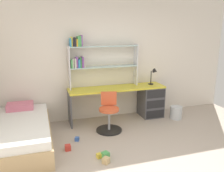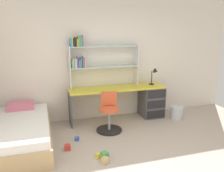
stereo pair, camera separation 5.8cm
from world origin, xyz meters
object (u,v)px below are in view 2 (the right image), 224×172
at_px(swivel_chair, 109,116).
at_px(bed_platform, 19,133).
at_px(waste_bin, 177,113).
at_px(toy_block_natural_2, 105,160).
at_px(toy_block_blue_4, 77,139).
at_px(toy_block_red_3, 67,147).
at_px(desk_lamp, 155,74).
at_px(bookshelf_hutch, 93,57).
at_px(toy_block_yellow_1, 98,156).
at_px(desk, 142,99).
at_px(toy_block_green_0, 105,155).

bearing_deg(swivel_chair, bed_platform, -174.42).
height_order(swivel_chair, waste_bin, swivel_chair).
height_order(swivel_chair, bed_platform, swivel_chair).
height_order(toy_block_natural_2, toy_block_blue_4, toy_block_natural_2).
height_order(waste_bin, toy_block_blue_4, waste_bin).
bearing_deg(swivel_chair, toy_block_red_3, -147.91).
bearing_deg(toy_block_natural_2, desk_lamp, 45.29).
bearing_deg(bed_platform, bookshelf_hutch, 27.89).
distance_m(bed_platform, toy_block_blue_4, 1.01).
bearing_deg(toy_block_yellow_1, toy_block_red_3, 138.57).
relative_size(desk, toy_block_natural_2, 22.38).
distance_m(desk_lamp, toy_block_yellow_1, 2.44).
xyz_separation_m(bookshelf_hutch, bed_platform, (-1.52, -0.81, -1.19)).
bearing_deg(toy_block_blue_4, bed_platform, 173.80).
bearing_deg(desk_lamp, swivel_chair, -157.93).
distance_m(swivel_chair, toy_block_natural_2, 1.24).
bearing_deg(toy_block_red_3, toy_block_natural_2, -48.45).
distance_m(swivel_chair, toy_block_blue_4, 0.80).
bearing_deg(bed_platform, toy_block_green_0, -32.29).
relative_size(waste_bin, toy_block_blue_4, 4.03).
bearing_deg(desk_lamp, toy_block_yellow_1, -139.14).
bearing_deg(swivel_chair, bookshelf_hutch, 104.73).
height_order(desk_lamp, toy_block_green_0, desk_lamp).
relative_size(toy_block_yellow_1, toy_block_natural_2, 0.79).
relative_size(toy_block_green_0, toy_block_natural_2, 1.08).
xyz_separation_m(desk_lamp, toy_block_natural_2, (-1.63, -1.65, -0.96)).
relative_size(desk, toy_block_yellow_1, 28.24).
xyz_separation_m(waste_bin, toy_block_green_0, (-2.01, -1.15, -0.09)).
height_order(desk, waste_bin, desk).
bearing_deg(bookshelf_hutch, bed_platform, -152.11).
height_order(desk_lamp, toy_block_yellow_1, desk_lamp).
bearing_deg(toy_block_red_3, toy_block_yellow_1, -41.43).
xyz_separation_m(desk, desk_lamp, (0.31, 0.00, 0.58)).
distance_m(waste_bin, toy_block_natural_2, 2.42).
bearing_deg(toy_block_natural_2, toy_block_blue_4, 109.41).
xyz_separation_m(bed_platform, toy_block_yellow_1, (1.23, -0.80, -0.19)).
distance_m(bookshelf_hutch, swivel_chair, 1.30).
relative_size(bookshelf_hutch, toy_block_blue_4, 21.26).
relative_size(bookshelf_hutch, toy_block_green_0, 14.64).
bearing_deg(bed_platform, toy_block_red_3, -27.22).
height_order(swivel_chair, toy_block_green_0, swivel_chair).
xyz_separation_m(toy_block_yellow_1, toy_block_red_3, (-0.45, 0.40, 0.01)).
bearing_deg(bed_platform, desk, 14.23).
relative_size(desk_lamp, toy_block_green_0, 3.68).
xyz_separation_m(toy_block_yellow_1, toy_block_blue_4, (-0.24, 0.69, -0.00)).
distance_m(swivel_chair, toy_block_yellow_1, 1.10).
distance_m(toy_block_yellow_1, toy_block_natural_2, 0.19).
distance_m(desk_lamp, toy_block_natural_2, 2.51).
bearing_deg(desk, toy_block_green_0, -130.65).
bearing_deg(waste_bin, desk_lamp, 139.12).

